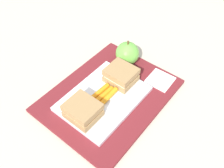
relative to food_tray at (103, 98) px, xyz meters
The scene contains 8 objects.
ground_plane 0.03m from the food_tray, ahead, with size 2.40×2.40×0.00m, color #B7AD99.
lunchbag_mat 0.03m from the food_tray, ahead, with size 0.36×0.28×0.01m, color maroon.
food_tray is the anchor object (origin of this frame).
sandwich_half_left 0.08m from the food_tray, behind, with size 0.07×0.08×0.04m.
sandwich_half_right 0.08m from the food_tray, ahead, with size 0.07×0.08×0.04m.
carrot_sticks_bundle 0.01m from the food_tray, 44.33° to the left, with size 0.08×0.04×0.02m.
apple 0.17m from the food_tray, 13.86° to the left, with size 0.07×0.07×0.08m.
paper_napkin 0.18m from the food_tray, 27.47° to the right, with size 0.07×0.07×0.00m, color white.
Camera 1 is at (-0.34, -0.28, 0.54)m, focal length 39.55 mm.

